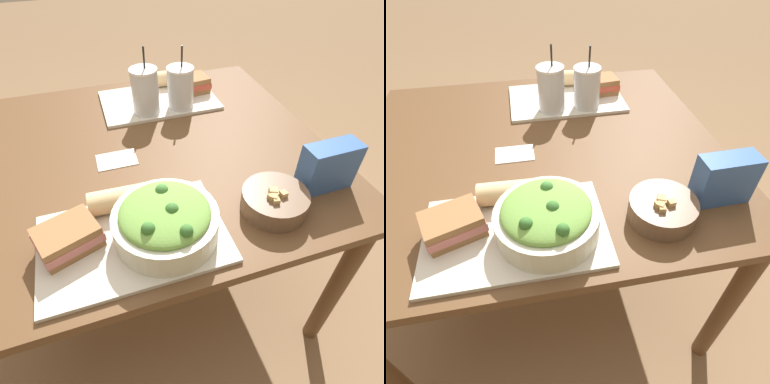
{
  "view_description": "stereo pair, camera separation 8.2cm",
  "coord_description": "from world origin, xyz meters",
  "views": [
    {
      "loc": [
        -0.13,
        -0.89,
        1.39
      ],
      "look_at": [
        0.07,
        -0.32,
        0.83
      ],
      "focal_mm": 30.0,
      "sensor_mm": 36.0,
      "label": 1
    },
    {
      "loc": [
        -0.05,
        -0.91,
        1.39
      ],
      "look_at": [
        0.07,
        -0.32,
        0.83
      ],
      "focal_mm": 30.0,
      "sensor_mm": 36.0,
      "label": 2
    }
  ],
  "objects": [
    {
      "name": "ground_plane",
      "position": [
        0.0,
        0.0,
        0.0
      ],
      "size": [
        12.0,
        12.0,
        0.0
      ],
      "primitive_type": "plane",
      "color": "#846647"
    },
    {
      "name": "dining_table",
      "position": [
        0.0,
        0.0,
        0.66
      ],
      "size": [
        1.22,
        1.1,
        0.75
      ],
      "color": "brown",
      "rests_on": "ground_plane"
    },
    {
      "name": "tray_near",
      "position": [
        -0.1,
        -0.37,
        0.76
      ],
      "size": [
        0.46,
        0.3,
        0.01
      ],
      "color": "beige",
      "rests_on": "dining_table"
    },
    {
      "name": "tray_far",
      "position": [
        0.14,
        0.31,
        0.76
      ],
      "size": [
        0.46,
        0.3,
        0.01
      ],
      "color": "beige",
      "rests_on": "dining_table"
    },
    {
      "name": "salad_bowl",
      "position": [
        -0.02,
        -0.38,
        0.82
      ],
      "size": [
        0.26,
        0.26,
        0.11
      ],
      "color": "beige",
      "rests_on": "tray_near"
    },
    {
      "name": "soup_bowl",
      "position": [
        0.28,
        -0.38,
        0.79
      ],
      "size": [
        0.18,
        0.18,
        0.08
      ],
      "color": "brown",
      "rests_on": "dining_table"
    },
    {
      "name": "sandwich_near",
      "position": [
        -0.25,
        -0.35,
        0.8
      ],
      "size": [
        0.17,
        0.15,
        0.06
      ],
      "rotation": [
        0.0,
        0.0,
        0.34
      ],
      "color": "olive",
      "rests_on": "tray_near"
    },
    {
      "name": "baguette_near",
      "position": [
        -0.1,
        -0.26,
        0.8
      ],
      "size": [
        0.18,
        0.07,
        0.06
      ],
      "rotation": [
        0.0,
        0.0,
        1.53
      ],
      "color": "#DBBC84",
      "rests_on": "tray_near"
    },
    {
      "name": "sandwich_far",
      "position": [
        0.29,
        0.34,
        0.8
      ],
      "size": [
        0.15,
        0.12,
        0.06
      ],
      "rotation": [
        0.0,
        0.0,
        0.1
      ],
      "color": "olive",
      "rests_on": "tray_far"
    },
    {
      "name": "baguette_far",
      "position": [
        0.21,
        0.43,
        0.8
      ],
      "size": [
        0.15,
        0.07,
        0.06
      ],
      "rotation": [
        0.0,
        0.0,
        1.5
      ],
      "color": "#DBBC84",
      "rests_on": "tray_far"
    },
    {
      "name": "drink_cup_dark",
      "position": [
        0.07,
        0.23,
        0.84
      ],
      "size": [
        0.1,
        0.1,
        0.25
      ],
      "color": "silver",
      "rests_on": "tray_far"
    },
    {
      "name": "drink_cup_red",
      "position": [
        0.21,
        0.23,
        0.84
      ],
      "size": [
        0.1,
        0.1,
        0.23
      ],
      "color": "silver",
      "rests_on": "tray_far"
    },
    {
      "name": "chip_bag",
      "position": [
        0.46,
        -0.34,
        0.82
      ],
      "size": [
        0.16,
        0.07,
        0.14
      ],
      "rotation": [
        0.0,
        0.0,
        0.02
      ],
      "color": "#335BA3",
      "rests_on": "dining_table"
    },
    {
      "name": "napkin_folded",
      "position": [
        -0.09,
        -0.03,
        0.75
      ],
      "size": [
        0.13,
        0.09,
        0.0
      ],
      "color": "white",
      "rests_on": "dining_table"
    }
  ]
}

